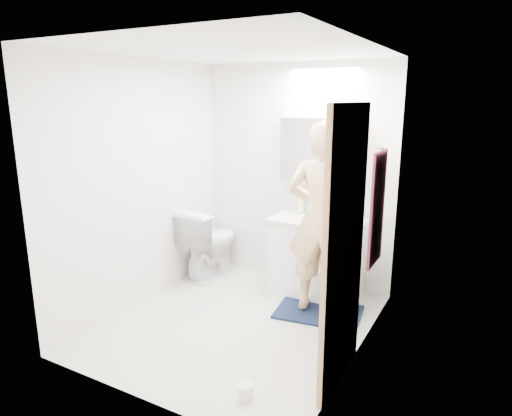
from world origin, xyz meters
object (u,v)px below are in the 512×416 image
Objects in this scene: toilet at (209,241)px; vanity_cabinet at (317,259)px; soap_bottle_b at (308,206)px; person at (322,219)px; medicine_cabinet at (320,150)px; toilet_paper_roll at (245,391)px; toothbrush_cup at (349,214)px; soap_bottle_a at (301,204)px.

vanity_cabinet is at bearing -172.89° from toilet.
soap_bottle_b is at bearing -162.84° from toilet.
medicine_cabinet is at bearing -74.03° from person.
toilet_paper_roll is (0.21, -1.86, -0.34)m from vanity_cabinet.
vanity_cabinet is 0.57m from soap_bottle_b.
medicine_cabinet reaches higher than vanity_cabinet.
person is 11.84× the size of soap_bottle_b.
toilet reaches higher than vanity_cabinet.
toilet_paper_roll is at bearing 82.47° from person.
toilet is 1.64m from toothbrush_cup.
soap_bottle_b is (0.07, 0.03, -0.02)m from soap_bottle_a.
soap_bottle_b reaches higher than toilet_paper_roll.
toilet is 0.46× the size of person.
soap_bottle_a is 1.93× the size of toothbrush_cup.
vanity_cabinet is at bearing 96.38° from toilet_paper_roll.
person is at bearing 170.30° from toilet.
toilet_paper_roll is (0.29, -2.07, -1.45)m from medicine_cabinet.
medicine_cabinet reaches higher than toilet.
vanity_cabinet reaches higher than toilet_paper_roll.
vanity_cabinet is 8.18× the size of toilet_paper_roll.
vanity_cabinet is 1.09× the size of toilet.
person is at bearing -57.01° from soap_bottle_b.
medicine_cabinet is 4.45× the size of soap_bottle_a.
soap_bottle_b is 1.38× the size of toilet_paper_roll.
soap_bottle_a is at bearing -163.48° from toilet.
toilet_paper_roll is at bearing -76.86° from soap_bottle_a.
soap_bottle_b is (-0.20, 0.18, 0.51)m from vanity_cabinet.
toilet_paper_roll is (-0.06, -2.02, -0.82)m from toothbrush_cup.
medicine_cabinet reaches higher than toilet_paper_roll.
soap_bottle_a is (-0.26, 0.15, 0.53)m from vanity_cabinet.
soap_bottle_b is (-0.39, 0.60, -0.05)m from person.
soap_bottle_b reaches higher than vanity_cabinet.
medicine_cabinet is 0.61m from soap_bottle_b.
person is 0.72m from soap_bottle_b.
soap_bottle_b is 0.47m from toothbrush_cup.
medicine_cabinet is at bearing 112.34° from vanity_cabinet.
toothbrush_cup is at bearing -7.97° from medicine_cabinet.
toilet is 1.23m from soap_bottle_b.
toilet_paper_roll is at bearing -81.90° from medicine_cabinet.
soap_bottle_b is at bearing -65.07° from person.
medicine_cabinet is 0.61m from soap_bottle_a.
person is at bearing -51.39° from soap_bottle_a.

